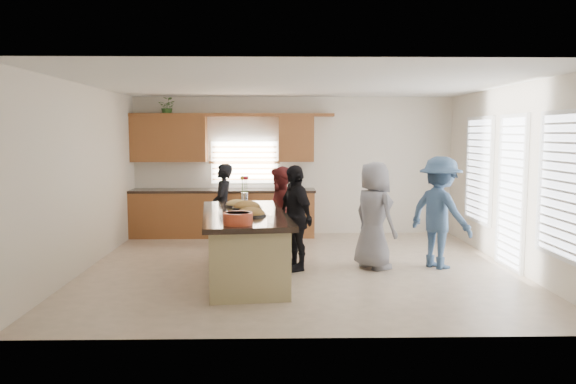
{
  "coord_description": "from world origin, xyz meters",
  "views": [
    {
      "loc": [
        -0.35,
        -8.49,
        2.07
      ],
      "look_at": [
        -0.17,
        0.25,
        1.15
      ],
      "focal_mm": 35.0,
      "sensor_mm": 36.0,
      "label": 1
    }
  ],
  "objects_px": {
    "woman_left_mid": "(280,212)",
    "woman_left_front": "(295,218)",
    "salad_bowl": "(238,218)",
    "woman_right_front": "(374,215)",
    "woman_left_back": "(223,206)",
    "island": "(244,247)",
    "woman_right_back": "(440,212)"
  },
  "relations": [
    {
      "from": "salad_bowl",
      "to": "woman_left_mid",
      "type": "bearing_deg",
      "value": 77.5
    },
    {
      "from": "woman_left_back",
      "to": "woman_left_front",
      "type": "bearing_deg",
      "value": 38.43
    },
    {
      "from": "woman_left_back",
      "to": "island",
      "type": "bearing_deg",
      "value": 15.08
    },
    {
      "from": "woman_left_back",
      "to": "woman_left_mid",
      "type": "bearing_deg",
      "value": 53.15
    },
    {
      "from": "woman_left_back",
      "to": "woman_right_front",
      "type": "relative_size",
      "value": 0.93
    },
    {
      "from": "island",
      "to": "woman_left_front",
      "type": "relative_size",
      "value": 1.76
    },
    {
      "from": "woman_right_back",
      "to": "woman_left_mid",
      "type": "bearing_deg",
      "value": 37.84
    },
    {
      "from": "woman_left_back",
      "to": "woman_right_front",
      "type": "height_order",
      "value": "woman_right_front"
    },
    {
      "from": "woman_left_front",
      "to": "woman_right_back",
      "type": "height_order",
      "value": "woman_right_back"
    },
    {
      "from": "island",
      "to": "woman_right_back",
      "type": "bearing_deg",
      "value": 4.14
    },
    {
      "from": "woman_left_mid",
      "to": "woman_left_front",
      "type": "bearing_deg",
      "value": 4.72
    },
    {
      "from": "salad_bowl",
      "to": "woman_right_front",
      "type": "relative_size",
      "value": 0.22
    },
    {
      "from": "salad_bowl",
      "to": "woman_left_mid",
      "type": "relative_size",
      "value": 0.24
    },
    {
      "from": "woman_right_back",
      "to": "woman_left_back",
      "type": "bearing_deg",
      "value": 30.72
    },
    {
      "from": "island",
      "to": "woman_left_mid",
      "type": "bearing_deg",
      "value": 62.18
    },
    {
      "from": "woman_right_front",
      "to": "salad_bowl",
      "type": "bearing_deg",
      "value": 99.09
    },
    {
      "from": "woman_left_mid",
      "to": "woman_right_back",
      "type": "height_order",
      "value": "woman_right_back"
    },
    {
      "from": "island",
      "to": "woman_right_front",
      "type": "bearing_deg",
      "value": 8.91
    },
    {
      "from": "island",
      "to": "woman_left_mid",
      "type": "height_order",
      "value": "woman_left_mid"
    },
    {
      "from": "woman_left_back",
      "to": "woman_left_front",
      "type": "relative_size",
      "value": 0.95
    },
    {
      "from": "island",
      "to": "woman_left_front",
      "type": "distance_m",
      "value": 0.95
    },
    {
      "from": "salad_bowl",
      "to": "woman_left_back",
      "type": "height_order",
      "value": "woman_left_back"
    },
    {
      "from": "island",
      "to": "woman_left_front",
      "type": "bearing_deg",
      "value": 27.09
    },
    {
      "from": "salad_bowl",
      "to": "woman_left_front",
      "type": "bearing_deg",
      "value": 64.3
    },
    {
      "from": "woman_right_back",
      "to": "woman_right_front",
      "type": "height_order",
      "value": "woman_right_back"
    },
    {
      "from": "woman_right_front",
      "to": "island",
      "type": "bearing_deg",
      "value": 75.24
    },
    {
      "from": "woman_right_back",
      "to": "woman_right_front",
      "type": "bearing_deg",
      "value": 56.99
    },
    {
      "from": "island",
      "to": "woman_left_mid",
      "type": "xyz_separation_m",
      "value": [
        0.52,
        1.35,
        0.31
      ]
    },
    {
      "from": "island",
      "to": "woman_right_front",
      "type": "xyz_separation_m",
      "value": [
        1.95,
        0.54,
        0.37
      ]
    },
    {
      "from": "island",
      "to": "woman_left_back",
      "type": "xyz_separation_m",
      "value": [
        -0.51,
        2.18,
        0.31
      ]
    },
    {
      "from": "island",
      "to": "woman_left_front",
      "type": "height_order",
      "value": "woman_left_front"
    },
    {
      "from": "salad_bowl",
      "to": "woman_left_mid",
      "type": "xyz_separation_m",
      "value": [
        0.54,
        2.43,
        -0.27
      ]
    }
  ]
}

